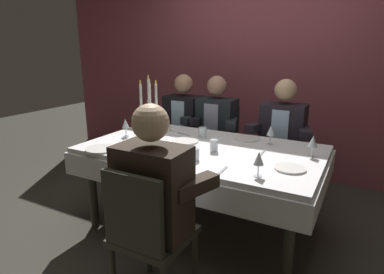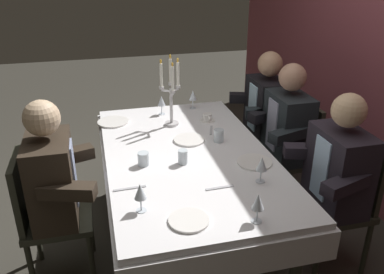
{
  "view_description": "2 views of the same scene",
  "coord_description": "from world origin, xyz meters",
  "px_view_note": "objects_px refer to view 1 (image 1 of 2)",
  "views": [
    {
      "loc": [
        1.15,
        -2.29,
        1.53
      ],
      "look_at": [
        -0.13,
        0.07,
        0.79
      ],
      "focal_mm": 30.52,
      "sensor_mm": 36.0,
      "label": 1
    },
    {
      "loc": [
        2.39,
        -0.57,
        1.99
      ],
      "look_at": [
        -0.06,
        0.05,
        0.83
      ],
      "focal_mm": 37.72,
      "sensor_mm": 36.0,
      "label": 2
    }
  ],
  "objects_px": {
    "dining_table": "(202,160)",
    "dinner_plate_2": "(290,168)",
    "wine_glass_4": "(313,142)",
    "water_tumbler_2": "(203,132)",
    "seated_diner_3": "(283,130)",
    "dinner_plate_1": "(247,139)",
    "wine_glass_0": "(125,124)",
    "seated_diner_1": "(216,123)",
    "wine_glass_3": "(139,117)",
    "dinner_plate_0": "(185,141)",
    "dinner_plate_3": "(101,149)",
    "coffee_cup_0": "(167,129)",
    "seated_diner_2": "(152,191)",
    "water_tumbler_0": "(194,154)",
    "water_tumbler_1": "(214,146)",
    "seated_diner_0": "(184,119)",
    "wine_glass_2": "(259,159)",
    "wine_glass_1": "(271,131)",
    "candelabra": "(149,111)"
  },
  "relations": [
    {
      "from": "dining_table",
      "to": "dinner_plate_2",
      "type": "bearing_deg",
      "value": -13.07
    },
    {
      "from": "wine_glass_4",
      "to": "water_tumbler_2",
      "type": "xyz_separation_m",
      "value": [
        -0.96,
        0.1,
        -0.07
      ]
    },
    {
      "from": "dinner_plate_2",
      "to": "seated_diner_3",
      "type": "bearing_deg",
      "value": 105.86
    },
    {
      "from": "dinner_plate_1",
      "to": "dinner_plate_2",
      "type": "relative_size",
      "value": 1.08
    },
    {
      "from": "wine_glass_0",
      "to": "seated_diner_1",
      "type": "distance_m",
      "value": 1.05
    },
    {
      "from": "wine_glass_3",
      "to": "dining_table",
      "type": "bearing_deg",
      "value": -16.68
    },
    {
      "from": "dinner_plate_0",
      "to": "dinner_plate_3",
      "type": "bearing_deg",
      "value": -133.14
    },
    {
      "from": "dinner_plate_3",
      "to": "coffee_cup_0",
      "type": "distance_m",
      "value": 0.76
    },
    {
      "from": "water_tumbler_2",
      "to": "dinner_plate_0",
      "type": "bearing_deg",
      "value": -107.82
    },
    {
      "from": "seated_diner_2",
      "to": "water_tumbler_0",
      "type": "bearing_deg",
      "value": 93.09
    },
    {
      "from": "dinner_plate_3",
      "to": "wine_glass_4",
      "type": "relative_size",
      "value": 1.52
    },
    {
      "from": "seated_diner_2",
      "to": "dinner_plate_0",
      "type": "bearing_deg",
      "value": 108.56
    },
    {
      "from": "seated_diner_2",
      "to": "dinner_plate_3",
      "type": "bearing_deg",
      "value": 151.56
    },
    {
      "from": "dining_table",
      "to": "water_tumbler_1",
      "type": "height_order",
      "value": "water_tumbler_1"
    },
    {
      "from": "seated_diner_0",
      "to": "wine_glass_2",
      "type": "bearing_deg",
      "value": -45.21
    },
    {
      "from": "wine_glass_1",
      "to": "seated_diner_1",
      "type": "distance_m",
      "value": 0.93
    },
    {
      "from": "wine_glass_1",
      "to": "water_tumbler_2",
      "type": "bearing_deg",
      "value": -173.11
    },
    {
      "from": "water_tumbler_2",
      "to": "seated_diner_2",
      "type": "height_order",
      "value": "seated_diner_2"
    },
    {
      "from": "dinner_plate_0",
      "to": "dinner_plate_2",
      "type": "bearing_deg",
      "value": -13.92
    },
    {
      "from": "water_tumbler_1",
      "to": "seated_diner_3",
      "type": "height_order",
      "value": "seated_diner_3"
    },
    {
      "from": "dining_table",
      "to": "wine_glass_1",
      "type": "bearing_deg",
      "value": 35.25
    },
    {
      "from": "wine_glass_0",
      "to": "dining_table",
      "type": "bearing_deg",
      "value": 2.99
    },
    {
      "from": "wine_glass_4",
      "to": "seated_diner_3",
      "type": "relative_size",
      "value": 0.13
    },
    {
      "from": "wine_glass_0",
      "to": "water_tumbler_2",
      "type": "bearing_deg",
      "value": 25.42
    },
    {
      "from": "dining_table",
      "to": "dinner_plate_0",
      "type": "height_order",
      "value": "dinner_plate_0"
    },
    {
      "from": "dining_table",
      "to": "water_tumbler_2",
      "type": "xyz_separation_m",
      "value": [
        -0.12,
        0.26,
        0.16
      ]
    },
    {
      "from": "dinner_plate_1",
      "to": "coffee_cup_0",
      "type": "xyz_separation_m",
      "value": [
        -0.77,
        -0.09,
        0.02
      ]
    },
    {
      "from": "dining_table",
      "to": "water_tumbler_2",
      "type": "relative_size",
      "value": 20.94
    },
    {
      "from": "dining_table",
      "to": "seated_diner_0",
      "type": "xyz_separation_m",
      "value": [
        -0.67,
        0.89,
        0.11
      ]
    },
    {
      "from": "dinner_plate_0",
      "to": "wine_glass_4",
      "type": "height_order",
      "value": "wine_glass_4"
    },
    {
      "from": "dinner_plate_0",
      "to": "water_tumbler_2",
      "type": "xyz_separation_m",
      "value": [
        0.07,
        0.2,
        0.04
      ]
    },
    {
      "from": "candelabra",
      "to": "wine_glass_2",
      "type": "xyz_separation_m",
      "value": [
        1.11,
        -0.39,
        -0.14
      ]
    },
    {
      "from": "wine_glass_1",
      "to": "water_tumbler_1",
      "type": "xyz_separation_m",
      "value": [
        -0.33,
        -0.4,
        -0.07
      ]
    },
    {
      "from": "dinner_plate_3",
      "to": "seated_diner_3",
      "type": "xyz_separation_m",
      "value": [
        1.12,
        1.34,
        -0.01
      ]
    },
    {
      "from": "wine_glass_1",
      "to": "seated_diner_2",
      "type": "relative_size",
      "value": 0.13
    },
    {
      "from": "water_tumbler_0",
      "to": "seated_diner_2",
      "type": "xyz_separation_m",
      "value": [
        0.03,
        -0.57,
        -0.05
      ]
    },
    {
      "from": "wine_glass_2",
      "to": "water_tumbler_2",
      "type": "bearing_deg",
      "value": 137.61
    },
    {
      "from": "dinner_plate_2",
      "to": "coffee_cup_0",
      "type": "height_order",
      "value": "coffee_cup_0"
    },
    {
      "from": "wine_glass_0",
      "to": "seated_diner_2",
      "type": "distance_m",
      "value": 1.23
    },
    {
      "from": "water_tumbler_2",
      "to": "seated_diner_3",
      "type": "relative_size",
      "value": 0.07
    },
    {
      "from": "dining_table",
      "to": "dinner_plate_2",
      "type": "xyz_separation_m",
      "value": [
        0.75,
        -0.17,
        0.13
      ]
    },
    {
      "from": "seated_diner_1",
      "to": "candelabra",
      "type": "bearing_deg",
      "value": -105.1
    },
    {
      "from": "dinner_plate_3",
      "to": "seated_diner_2",
      "type": "relative_size",
      "value": 0.2
    },
    {
      "from": "candelabra",
      "to": "wine_glass_0",
      "type": "height_order",
      "value": "candelabra"
    },
    {
      "from": "wine_glass_1",
      "to": "dining_table",
      "type": "bearing_deg",
      "value": -144.75
    },
    {
      "from": "coffee_cup_0",
      "to": "dinner_plate_3",
      "type": "bearing_deg",
      "value": -101.15
    },
    {
      "from": "dinner_plate_1",
      "to": "wine_glass_2",
      "type": "height_order",
      "value": "wine_glass_2"
    },
    {
      "from": "water_tumbler_0",
      "to": "coffee_cup_0",
      "type": "bearing_deg",
      "value": 135.53
    },
    {
      "from": "wine_glass_0",
      "to": "seated_diner_0",
      "type": "distance_m",
      "value": 0.94
    },
    {
      "from": "water_tumbler_1",
      "to": "seated_diner_0",
      "type": "distance_m",
      "value": 1.25
    }
  ]
}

